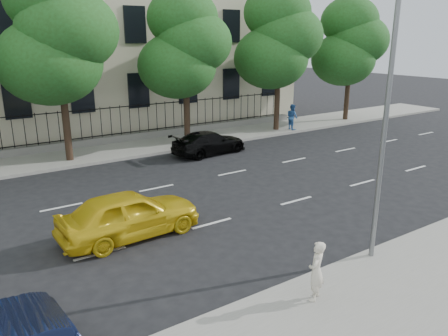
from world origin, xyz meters
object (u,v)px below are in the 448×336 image
(yellow_taxi, at_px, (129,214))
(black_sedan, at_px, (209,143))
(street_light, at_px, (373,81))
(woman_near, at_px, (316,271))

(yellow_taxi, height_order, black_sedan, yellow_taxi)
(street_light, distance_m, woman_near, 5.32)
(yellow_taxi, relative_size, woman_near, 3.03)
(street_light, bearing_deg, woman_near, -157.95)
(yellow_taxi, relative_size, black_sedan, 1.04)
(street_light, height_order, yellow_taxi, street_light)
(black_sedan, distance_m, woman_near, 14.67)
(street_light, height_order, black_sedan, street_light)
(street_light, bearing_deg, yellow_taxi, 137.11)
(woman_near, bearing_deg, yellow_taxi, -98.51)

